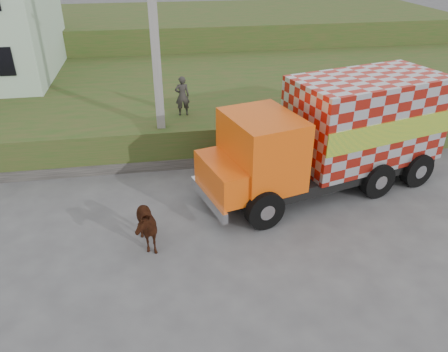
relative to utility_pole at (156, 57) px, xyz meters
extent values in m
plane|color=#474749|center=(1.00, -4.60, -4.08)|extent=(120.00, 120.00, 0.00)
cube|color=#284F1A|center=(1.00, 5.40, -3.33)|extent=(40.00, 12.00, 1.50)
cube|color=#284F1A|center=(1.00, 17.40, -2.58)|extent=(40.00, 12.00, 3.00)
cube|color=#595651|center=(-1.00, -0.40, -3.88)|extent=(16.00, 0.50, 0.40)
cube|color=gray|center=(0.00, 0.00, -0.08)|extent=(0.30, 0.30, 8.00)
cube|color=black|center=(5.53, -2.69, -3.36)|extent=(7.85, 4.30, 0.38)
cube|color=#E04F0B|center=(2.99, -3.39, -2.15)|extent=(2.57, 2.96, 2.20)
cube|color=#E04F0B|center=(1.76, -3.72, -2.81)|extent=(1.67, 2.52, 0.99)
cube|color=silver|center=(6.81, -2.35, -1.77)|extent=(5.57, 3.87, 2.86)
cube|color=yellow|center=(7.16, -3.64, -1.77)|extent=(4.89, 1.37, 0.77)
cube|color=yellow|center=(6.45, -1.05, -1.77)|extent=(4.89, 1.37, 0.77)
cube|color=silver|center=(1.23, -3.86, -3.47)|extent=(0.82, 2.48, 0.33)
cylinder|color=black|center=(2.79, -4.75, -3.47)|extent=(1.27, 0.69, 1.21)
cylinder|color=black|center=(2.12, -2.31, -3.47)|extent=(1.27, 0.69, 1.21)
cylinder|color=black|center=(6.93, -3.63, -3.47)|extent=(1.27, 0.69, 1.21)
cylinder|color=black|center=(6.26, -1.19, -3.47)|extent=(1.27, 0.69, 1.21)
cylinder|color=black|center=(8.62, -3.16, -3.47)|extent=(1.27, 0.69, 1.21)
cylinder|color=black|center=(7.96, -0.72, -3.47)|extent=(1.27, 0.69, 1.21)
imported|color=#34110D|center=(-0.79, -5.06, -3.39)|extent=(1.16, 1.77, 1.38)
imported|color=#2D2B28|center=(0.91, 1.15, -1.80)|extent=(0.58, 0.40, 1.55)
camera|label=1|loc=(-0.18, -15.25, 3.63)|focal=35.00mm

